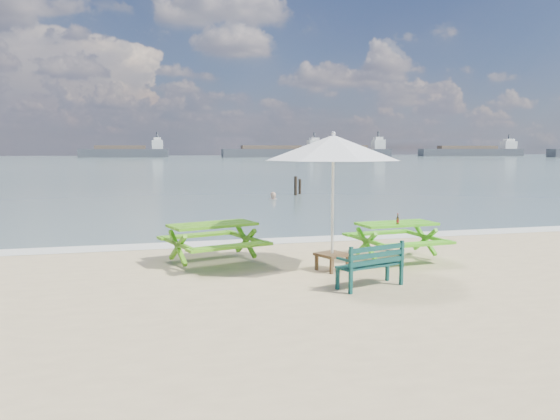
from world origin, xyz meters
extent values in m
plane|color=slate|center=(0.00, 85.00, 0.00)|extent=(300.00, 300.00, 0.00)
cube|color=silver|center=(0.00, 4.60, 0.01)|extent=(22.00, 0.90, 0.01)
cube|color=#519F18|center=(-2.02, 2.26, 0.82)|extent=(1.94, 1.31, 0.06)
cube|color=#519F18|center=(-2.26, 3.05, 0.49)|extent=(1.79, 0.81, 0.06)
cube|color=#519F18|center=(-1.78, 1.46, 0.49)|extent=(1.79, 0.81, 0.06)
cube|color=#519F18|center=(-2.02, 2.26, 0.38)|extent=(1.88, 1.43, 0.75)
cube|color=#4AB41B|center=(1.90, 1.70, 0.78)|extent=(1.76, 0.95, 0.05)
cube|color=#4AB41B|center=(1.82, 2.49, 0.46)|extent=(1.71, 0.46, 0.05)
cube|color=#4AB41B|center=(1.97, 0.91, 0.46)|extent=(1.71, 0.46, 0.05)
cube|color=#4AB41B|center=(1.90, 1.70, 0.36)|extent=(1.67, 1.10, 0.72)
cube|color=#0E3B37|center=(0.37, -0.35, 0.39)|extent=(1.29, 0.73, 0.04)
cube|color=#0E3B37|center=(0.43, -0.54, 0.60)|extent=(1.19, 0.41, 0.32)
cube|color=#0E3B37|center=(0.37, -0.35, 0.19)|extent=(1.22, 0.75, 0.39)
cube|color=brown|center=(0.17, 1.01, 0.32)|extent=(0.71, 0.71, 0.05)
cube|color=brown|center=(0.17, 1.01, 0.15)|extent=(0.62, 0.62, 0.30)
cylinder|color=silver|center=(0.17, 1.01, 1.29)|extent=(0.05, 0.05, 2.58)
cone|color=white|center=(0.17, 1.01, 2.42)|extent=(3.53, 3.53, 0.48)
cylinder|color=#885613|center=(1.79, 1.46, 0.87)|extent=(0.06, 0.06, 0.14)
cylinder|color=#885613|center=(1.79, 1.46, 1.00)|extent=(0.02, 0.02, 0.06)
cylinder|color=#A61322|center=(1.79, 1.46, 0.87)|extent=(0.06, 0.06, 0.05)
imported|color=tan|center=(2.62, 16.01, -0.45)|extent=(0.67, 0.56, 1.58)
cylinder|color=black|center=(4.21, 17.68, 0.39)|extent=(0.16, 0.16, 1.17)
cylinder|color=black|center=(4.61, 18.28, 0.30)|extent=(0.14, 0.14, 0.99)
cube|color=#3C3F47|center=(90.10, 131.62, 1.00)|extent=(31.51, 6.17, 2.20)
cube|color=silver|center=(101.97, 130.79, 3.20)|extent=(3.96, 3.25, 2.20)
cube|color=#3C3F47|center=(29.92, 125.68, 1.00)|extent=(27.06, 4.19, 2.20)
cube|color=silver|center=(40.19, 125.61, 3.20)|extent=(3.26, 3.02, 2.20)
cube|color=#3C3F47|center=(-7.19, 133.40, 1.00)|extent=(21.86, 5.63, 2.20)
cube|color=silver|center=(1.00, 132.77, 3.20)|extent=(2.82, 3.19, 2.20)
cube|color=#3C3F47|center=(43.72, 113.70, 1.00)|extent=(22.73, 5.87, 2.20)
cube|color=silver|center=(52.23, 112.98, 3.20)|extent=(2.94, 3.22, 2.20)
camera|label=1|loc=(-3.45, -8.98, 2.42)|focal=35.00mm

